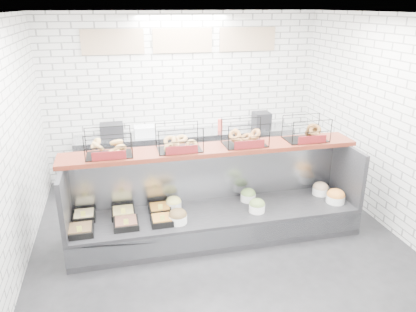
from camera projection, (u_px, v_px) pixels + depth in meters
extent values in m
plane|color=black|center=(221.00, 247.00, 5.51)|extent=(5.50, 5.50, 0.00)
cube|color=white|center=(184.00, 96.00, 7.49)|extent=(5.00, 0.02, 3.00)
cube|color=white|center=(3.00, 159.00, 4.44)|extent=(0.02, 5.50, 3.00)
cube|color=white|center=(399.00, 129.00, 5.53)|extent=(0.02, 5.50, 3.00)
cube|color=white|center=(225.00, 13.00, 4.46)|extent=(5.00, 5.50, 0.02)
cube|color=#D0B290|center=(113.00, 42.00, 6.85)|extent=(1.05, 0.03, 0.42)
cube|color=#D0B290|center=(183.00, 40.00, 7.11)|extent=(1.05, 0.03, 0.42)
cube|color=#D0B290|center=(248.00, 39.00, 7.37)|extent=(1.05, 0.03, 0.42)
cube|color=black|center=(216.00, 223.00, 5.72)|extent=(4.00, 0.90, 0.40)
cube|color=#93969B|center=(224.00, 238.00, 5.31)|extent=(4.00, 0.03, 0.28)
cube|color=#93969B|center=(209.00, 173.00, 5.88)|extent=(4.00, 0.08, 0.80)
cube|color=black|center=(64.00, 200.00, 5.08)|extent=(0.06, 0.90, 0.80)
cube|color=black|center=(346.00, 171.00, 5.93)|extent=(0.06, 0.90, 0.80)
cube|color=black|center=(81.00, 231.00, 5.06)|extent=(0.32, 0.32, 0.08)
cube|color=brown|center=(80.00, 228.00, 5.05)|extent=(0.27, 0.27, 0.04)
cube|color=#E8E750|center=(79.00, 229.00, 4.93)|extent=(0.06, 0.01, 0.08)
cube|color=black|center=(84.00, 216.00, 5.41)|extent=(0.29, 0.29, 0.08)
cube|color=#DCC487|center=(84.00, 214.00, 5.40)|extent=(0.25, 0.25, 0.04)
cube|color=#E8E750|center=(83.00, 214.00, 5.29)|extent=(0.06, 0.01, 0.08)
cube|color=black|center=(126.00, 224.00, 5.23)|extent=(0.32, 0.32, 0.08)
cube|color=brown|center=(126.00, 221.00, 5.21)|extent=(0.27, 0.27, 0.04)
cube|color=#E8E750|center=(126.00, 222.00, 5.09)|extent=(0.06, 0.01, 0.08)
cube|color=black|center=(123.00, 213.00, 5.49)|extent=(0.31, 0.31, 0.08)
cube|color=#CDBB69|center=(123.00, 211.00, 5.48)|extent=(0.27, 0.27, 0.04)
cube|color=#E8E750|center=(123.00, 211.00, 5.36)|extent=(0.06, 0.01, 0.08)
cube|color=black|center=(162.00, 221.00, 5.30)|extent=(0.28, 0.28, 0.08)
cube|color=#C47C29|center=(162.00, 218.00, 5.29)|extent=(0.24, 0.24, 0.04)
cube|color=#E8E750|center=(162.00, 218.00, 5.18)|extent=(0.06, 0.01, 0.08)
cube|color=black|center=(160.00, 209.00, 5.60)|extent=(0.29, 0.29, 0.08)
cube|color=#C47E29|center=(160.00, 207.00, 5.58)|extent=(0.25, 0.25, 0.04)
cube|color=#E8E750|center=(160.00, 207.00, 5.47)|extent=(0.06, 0.01, 0.08)
cylinder|color=white|center=(178.00, 219.00, 5.32)|extent=(0.25, 0.25, 0.11)
ellipsoid|color=brown|center=(178.00, 215.00, 5.30)|extent=(0.24, 0.24, 0.17)
cylinder|color=white|center=(174.00, 205.00, 5.68)|extent=(0.22, 0.22, 0.11)
ellipsoid|color=#E9E777|center=(174.00, 201.00, 5.65)|extent=(0.21, 0.21, 0.15)
cylinder|color=white|center=(257.00, 208.00, 5.60)|extent=(0.22, 0.22, 0.11)
ellipsoid|color=olive|center=(257.00, 204.00, 5.58)|extent=(0.22, 0.22, 0.15)
cylinder|color=white|center=(248.00, 197.00, 5.91)|extent=(0.22, 0.22, 0.11)
ellipsoid|color=olive|center=(248.00, 193.00, 5.89)|extent=(0.21, 0.21, 0.15)
cylinder|color=white|center=(335.00, 199.00, 5.87)|extent=(0.27, 0.27, 0.11)
ellipsoid|color=orange|center=(336.00, 195.00, 5.84)|extent=(0.26, 0.26, 0.18)
cylinder|color=white|center=(320.00, 191.00, 6.12)|extent=(0.23, 0.23, 0.11)
ellipsoid|color=tan|center=(321.00, 187.00, 6.09)|extent=(0.23, 0.23, 0.16)
cube|color=#4B1910|center=(213.00, 149.00, 5.56)|extent=(4.10, 0.50, 0.06)
cube|color=black|center=(108.00, 143.00, 5.19)|extent=(0.60, 0.38, 0.34)
cube|color=maroon|center=(109.00, 156.00, 5.04)|extent=(0.42, 0.02, 0.11)
cube|color=black|center=(179.00, 138.00, 5.39)|extent=(0.60, 0.38, 0.34)
cube|color=maroon|center=(182.00, 150.00, 5.24)|extent=(0.42, 0.02, 0.11)
cube|color=black|center=(245.00, 133.00, 5.58)|extent=(0.60, 0.38, 0.34)
cube|color=maroon|center=(249.00, 145.00, 5.44)|extent=(0.42, 0.02, 0.11)
cube|color=black|center=(306.00, 129.00, 5.78)|extent=(0.60, 0.38, 0.34)
cube|color=maroon|center=(312.00, 140.00, 5.64)|extent=(0.42, 0.02, 0.11)
cube|color=#93969B|center=(188.00, 155.00, 7.57)|extent=(4.00, 0.60, 0.90)
cube|color=black|center=(112.00, 130.00, 7.11)|extent=(0.40, 0.30, 0.24)
cube|color=silver|center=(144.00, 131.00, 7.16)|extent=(0.35, 0.28, 0.18)
cylinder|color=#CC3F33|center=(220.00, 125.00, 7.46)|extent=(0.09, 0.09, 0.22)
cube|color=black|center=(261.00, 120.00, 7.63)|extent=(0.30, 0.30, 0.30)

